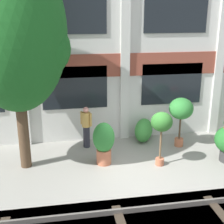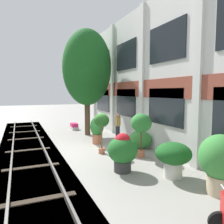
{
  "view_description": "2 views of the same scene",
  "coord_description": "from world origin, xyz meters",
  "px_view_note": "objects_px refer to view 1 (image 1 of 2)",
  "views": [
    {
      "loc": [
        -2.6,
        -9.26,
        5.14
      ],
      "look_at": [
        -0.69,
        1.75,
        1.5
      ],
      "focal_mm": 50.0,
      "sensor_mm": 36.0,
      "label": 1
    },
    {
      "loc": [
        10.28,
        -3.47,
        2.94
      ],
      "look_at": [
        0.07,
        0.93,
        1.9
      ],
      "focal_mm": 35.0,
      "sensor_mm": 36.0,
      "label": 2
    }
  ],
  "objects_px": {
    "broadleaf_tree": "(14,35)",
    "potted_plant_low_pan": "(181,110)",
    "potted_plant_stone_basin": "(104,141)",
    "topiary_hedge": "(144,130)",
    "resident_by_doorway": "(86,126)",
    "potted_plant_tall_urn": "(162,124)"
  },
  "relations": [
    {
      "from": "broadleaf_tree",
      "to": "potted_plant_low_pan",
      "type": "distance_m",
      "value": 6.58
    },
    {
      "from": "potted_plant_stone_basin",
      "to": "potted_plant_low_pan",
      "type": "bearing_deg",
      "value": 17.12
    },
    {
      "from": "potted_plant_low_pan",
      "to": "topiary_hedge",
      "type": "distance_m",
      "value": 1.76
    },
    {
      "from": "resident_by_doorway",
      "to": "potted_plant_low_pan",
      "type": "bearing_deg",
      "value": 123.09
    },
    {
      "from": "potted_plant_stone_basin",
      "to": "potted_plant_low_pan",
      "type": "xyz_separation_m",
      "value": [
        3.16,
        0.97,
        0.64
      ]
    },
    {
      "from": "potted_plant_low_pan",
      "to": "potted_plant_tall_urn",
      "type": "bearing_deg",
      "value": -131.61
    },
    {
      "from": "potted_plant_stone_basin",
      "to": "resident_by_doorway",
      "type": "bearing_deg",
      "value": 107.1
    },
    {
      "from": "topiary_hedge",
      "to": "potted_plant_low_pan",
      "type": "bearing_deg",
      "value": -29.3
    },
    {
      "from": "broadleaf_tree",
      "to": "potted_plant_tall_urn",
      "type": "distance_m",
      "value": 5.49
    },
    {
      "from": "topiary_hedge",
      "to": "potted_plant_tall_urn",
      "type": "bearing_deg",
      "value": -89.83
    },
    {
      "from": "resident_by_doorway",
      "to": "potted_plant_stone_basin",
      "type": "bearing_deg",
      "value": 58.49
    },
    {
      "from": "broadleaf_tree",
      "to": "resident_by_doorway",
      "type": "relative_size",
      "value": 4.27
    },
    {
      "from": "broadleaf_tree",
      "to": "potted_plant_tall_urn",
      "type": "xyz_separation_m",
      "value": [
        4.59,
        -0.7,
        -2.93
      ]
    },
    {
      "from": "broadleaf_tree",
      "to": "potted_plant_tall_urn",
      "type": "height_order",
      "value": "broadleaf_tree"
    },
    {
      "from": "potted_plant_low_pan",
      "to": "resident_by_doorway",
      "type": "distance_m",
      "value": 3.71
    },
    {
      "from": "potted_plant_tall_urn",
      "to": "broadleaf_tree",
      "type": "bearing_deg",
      "value": 171.33
    },
    {
      "from": "resident_by_doorway",
      "to": "topiary_hedge",
      "type": "xyz_separation_m",
      "value": [
        2.36,
        0.18,
        -0.41
      ]
    },
    {
      "from": "broadleaf_tree",
      "to": "potted_plant_stone_basin",
      "type": "bearing_deg",
      "value": -5.53
    },
    {
      "from": "broadleaf_tree",
      "to": "potted_plant_stone_basin",
      "type": "relative_size",
      "value": 4.65
    },
    {
      "from": "resident_by_doorway",
      "to": "topiary_hedge",
      "type": "height_order",
      "value": "resident_by_doorway"
    },
    {
      "from": "potted_plant_stone_basin",
      "to": "resident_by_doorway",
      "type": "relative_size",
      "value": 0.92
    },
    {
      "from": "potted_plant_low_pan",
      "to": "resident_by_doorway",
      "type": "xyz_separation_m",
      "value": [
        -3.62,
        0.53,
        -0.6
      ]
    }
  ]
}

